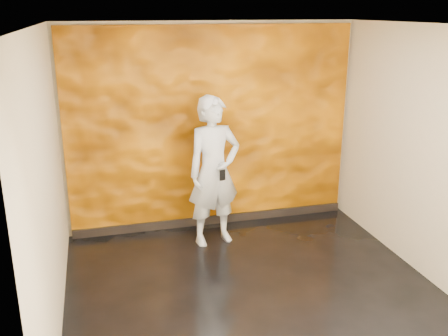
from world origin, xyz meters
TOP-DOWN VIEW (x-y plane):
  - room at (0.00, 0.00)m, footprint 4.02×4.02m
  - feature_wall at (0.00, 1.96)m, footprint 3.90×0.06m
  - baseboard at (0.00, 1.92)m, footprint 3.90×0.04m
  - man at (-0.12, 1.37)m, footprint 0.78×0.59m
  - phone at (-0.08, 1.10)m, footprint 0.07×0.03m

SIDE VIEW (x-z plane):
  - baseboard at x=0.00m, z-range 0.00..0.12m
  - man at x=-0.12m, z-range 0.00..1.94m
  - phone at x=-0.08m, z-range 0.94..1.07m
  - feature_wall at x=0.00m, z-range 0.00..2.75m
  - room at x=0.00m, z-range -0.01..2.81m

